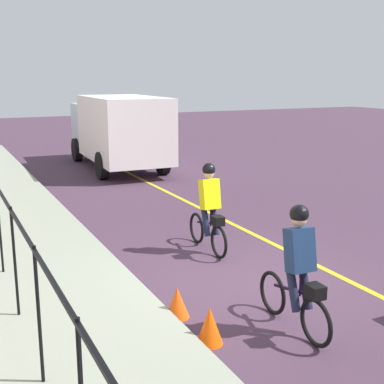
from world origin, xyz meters
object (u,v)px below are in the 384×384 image
at_px(box_truck_background, 118,129).
at_px(traffic_cone_far, 177,302).
at_px(traffic_cone_near, 210,325).
at_px(cyclist_follow, 298,270).
at_px(cyclist_lead, 209,208).

xyz_separation_m(box_truck_background, traffic_cone_far, (-12.51, 3.26, -1.32)).
relative_size(traffic_cone_near, traffic_cone_far, 1.11).
distance_m(cyclist_follow, traffic_cone_near, 1.42).
relative_size(box_truck_background, traffic_cone_near, 13.07).
bearing_deg(box_truck_background, traffic_cone_near, 169.20).
xyz_separation_m(cyclist_lead, traffic_cone_far, (-2.40, 1.81, -0.68)).
height_order(cyclist_lead, traffic_cone_near, cyclist_lead).
height_order(traffic_cone_near, traffic_cone_far, traffic_cone_near).
distance_m(cyclist_follow, box_truck_background, 13.78).
bearing_deg(box_truck_background, cyclist_follow, 174.46).
xyz_separation_m(cyclist_lead, traffic_cone_near, (-3.29, 1.75, -0.65)).
distance_m(cyclist_lead, traffic_cone_near, 3.78).
relative_size(cyclist_follow, traffic_cone_far, 3.90).
xyz_separation_m(cyclist_lead, box_truck_background, (10.11, -1.45, 0.64)).
distance_m(cyclist_follow, traffic_cone_far, 1.85).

